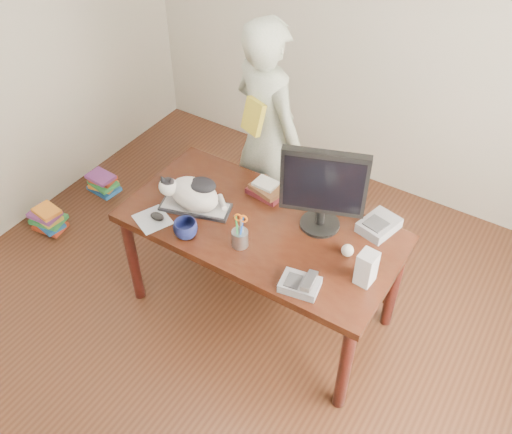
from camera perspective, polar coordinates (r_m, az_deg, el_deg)
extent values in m
plane|color=black|center=(3.52, -4.98, -15.49)|extent=(4.50, 4.50, 0.00)
plane|color=beige|center=(4.20, 13.23, 18.58)|extent=(4.00, 0.00, 4.00)
cube|color=black|center=(3.27, 0.47, -1.12)|extent=(1.60, 0.80, 0.05)
cylinder|color=black|center=(3.69, -12.23, -4.14)|extent=(0.07, 0.07, 0.70)
cylinder|color=black|center=(3.16, 8.85, -14.72)|extent=(0.07, 0.07, 0.70)
cylinder|color=black|center=(4.05, -5.90, 1.70)|extent=(0.07, 0.07, 0.70)
cylinder|color=black|center=(3.56, 13.63, -6.68)|extent=(0.07, 0.07, 0.70)
cube|color=black|center=(3.72, 3.39, -1.52)|extent=(1.45, 0.03, 0.50)
cube|color=black|center=(3.37, -6.07, 0.97)|extent=(0.44, 0.27, 0.02)
cube|color=#A9A8AD|center=(3.36, -6.09, 1.13)|extent=(0.41, 0.24, 0.00)
ellipsoid|color=silver|center=(3.30, -6.20, 2.26)|extent=(0.36, 0.28, 0.19)
ellipsoid|color=silver|center=(3.31, -8.76, 3.01)|extent=(0.14, 0.14, 0.11)
ellipsoid|color=black|center=(3.29, -8.82, 3.48)|extent=(0.10, 0.09, 0.04)
cone|color=black|center=(3.27, -9.34, 3.79)|extent=(0.06, 0.06, 0.07)
cone|color=black|center=(3.26, -8.50, 3.66)|extent=(0.07, 0.06, 0.07)
ellipsoid|color=black|center=(3.23, -5.38, 3.22)|extent=(0.20, 0.18, 0.04)
cylinder|color=silver|center=(3.33, -3.40, 1.49)|extent=(0.12, 0.11, 0.04)
cylinder|color=black|center=(3.26, 6.40, -0.68)|extent=(0.29, 0.29, 0.02)
cylinder|color=black|center=(3.22, 6.48, 0.11)|extent=(0.06, 0.06, 0.10)
cube|color=black|center=(3.04, 6.80, 3.45)|extent=(0.45, 0.21, 0.39)
cube|color=black|center=(3.02, 6.74, 3.13)|extent=(0.40, 0.15, 0.33)
cylinder|color=gray|center=(3.10, -1.62, -2.14)|extent=(0.11, 0.11, 0.10)
cylinder|color=black|center=(3.05, -1.89, -0.79)|extent=(0.02, 0.04, 0.15)
cylinder|color=blue|center=(3.03, -1.46, -1.21)|extent=(0.02, 0.04, 0.15)
cylinder|color=maroon|center=(3.05, -1.52, -0.77)|extent=(0.02, 0.04, 0.15)
cylinder|color=#1B8A33|center=(3.03, -1.93, -1.13)|extent=(0.03, 0.03, 0.15)
cylinder|color=#9D9EA2|center=(3.03, -1.54, -0.95)|extent=(0.02, 0.02, 0.11)
cylinder|color=#9D9EA2|center=(3.03, -1.40, -0.99)|extent=(0.01, 0.03, 0.11)
torus|color=#D85D0B|center=(2.99, -1.78, -0.05)|extent=(0.05, 0.03, 0.05)
torus|color=#D85D0B|center=(2.98, -1.24, -0.19)|extent=(0.05, 0.03, 0.05)
cube|color=#A8ADB4|center=(3.33, -10.29, -0.25)|extent=(0.25, 0.24, 0.00)
ellipsoid|color=black|center=(3.32, -9.85, 0.06)|extent=(0.10, 0.09, 0.04)
imported|color=#0D1237|center=(3.17, -7.06, -1.22)|extent=(0.17, 0.17, 0.11)
cube|color=slate|center=(2.92, 4.41, -6.76)|extent=(0.22, 0.17, 0.05)
cube|color=#38383A|center=(2.89, 3.75, -6.37)|extent=(0.09, 0.11, 0.01)
cube|color=#9D9EA2|center=(2.89, 5.34, -6.37)|extent=(0.08, 0.17, 0.06)
cube|color=#A5A5A8|center=(2.94, 10.99, -5.02)|extent=(0.09, 0.10, 0.19)
sphere|color=white|center=(3.10, 9.14, -3.31)|extent=(0.07, 0.07, 0.07)
cube|color=#4A1319|center=(3.45, 1.10, 2.58)|extent=(0.23, 0.18, 0.03)
cube|color=brown|center=(3.42, 1.18, 2.89)|extent=(0.23, 0.19, 0.03)
cube|color=white|center=(3.42, 0.99, 3.37)|extent=(0.14, 0.11, 0.02)
cube|color=slate|center=(3.28, 12.19, -0.81)|extent=(0.22, 0.26, 0.06)
cube|color=#38383A|center=(3.23, 11.92, -0.65)|extent=(0.14, 0.14, 0.01)
imported|color=silver|center=(3.84, 1.14, 8.24)|extent=(0.69, 0.57, 1.64)
cube|color=gold|center=(3.59, -0.25, 10.01)|extent=(0.18, 0.14, 0.22)
cube|color=#AB3118|center=(4.59, -19.86, -0.87)|extent=(0.25, 0.19, 0.03)
cube|color=#1A529C|center=(4.56, -19.91, -0.68)|extent=(0.23, 0.18, 0.03)
cube|color=#27843C|center=(4.55, -20.04, -0.21)|extent=(0.27, 0.22, 0.03)
cube|color=gold|center=(4.52, -20.09, -0.03)|extent=(0.21, 0.16, 0.03)
cube|color=#71327D|center=(4.51, -20.38, 0.26)|extent=(0.23, 0.17, 0.03)
cube|color=orange|center=(4.49, -20.21, 0.57)|extent=(0.21, 0.17, 0.03)
cube|color=#1A529C|center=(4.81, -14.93, 2.78)|extent=(0.25, 0.19, 0.03)
cube|color=orange|center=(4.80, -15.02, 3.15)|extent=(0.22, 0.19, 0.03)
cube|color=#27843C|center=(4.76, -15.02, 3.28)|extent=(0.24, 0.19, 0.03)
cube|color=#AB3118|center=(4.76, -15.06, 3.69)|extent=(0.21, 0.16, 0.03)
cube|color=#71327D|center=(4.74, -15.29, 3.90)|extent=(0.22, 0.17, 0.03)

